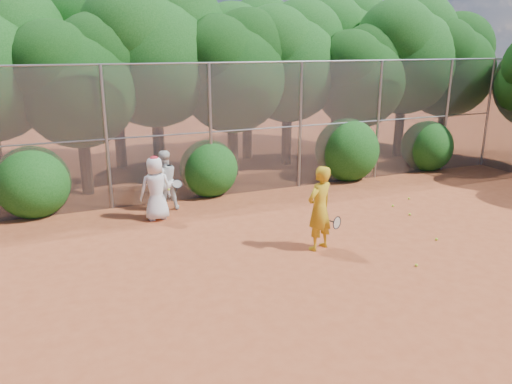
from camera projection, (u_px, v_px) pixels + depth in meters
name	position (u px, v px, depth m)	size (l,w,h in m)	color
ground	(346.00, 268.00, 10.46)	(80.00, 80.00, 0.00)	#9D4423
fence_back	(238.00, 128.00, 15.14)	(20.05, 0.09, 4.03)	gray
tree_2	(79.00, 77.00, 14.72)	(3.99, 3.47, 5.47)	black
tree_3	(155.00, 48.00, 16.31)	(4.89, 4.26, 6.70)	black
tree_4	(233.00, 67.00, 16.88)	(4.19, 3.64, 5.73)	black
tree_5	(289.00, 57.00, 18.43)	(4.51, 3.92, 6.17)	black
tree_6	(360.00, 73.00, 18.63)	(3.86, 3.36, 5.29)	black
tree_7	(406.00, 50.00, 19.86)	(4.77, 4.14, 6.53)	black
tree_8	(449.00, 62.00, 20.46)	(4.25, 3.70, 5.82)	black
tree_10	(114.00, 41.00, 17.82)	(5.15, 4.48, 7.06)	black
tree_11	(248.00, 53.00, 19.44)	(4.64, 4.03, 6.35)	black
tree_12	(339.00, 44.00, 21.54)	(5.02, 4.37, 6.88)	black
bush_0	(32.00, 179.00, 13.52)	(2.00, 2.00, 2.00)	#114612
bush_1	(209.00, 166.00, 15.40)	(1.80, 1.80, 1.80)	#114612
bush_2	(347.00, 147.00, 17.20)	(2.20, 2.20, 2.20)	#114612
bush_3	(427.00, 144.00, 18.54)	(1.90, 1.90, 1.90)	#114612
player_yellow	(320.00, 208.00, 11.19)	(0.91, 0.69, 1.95)	gold
player_teen	(156.00, 188.00, 13.15)	(0.87, 0.60, 1.74)	silver
player_white	(164.00, 180.00, 13.93)	(0.91, 0.80, 1.71)	silver
ball_0	(410.00, 214.00, 13.67)	(0.07, 0.07, 0.07)	#B6DA27
ball_1	(409.00, 198.00, 15.07)	(0.07, 0.07, 0.07)	#B6DA27
ball_2	(416.00, 265.00, 10.52)	(0.07, 0.07, 0.07)	#B6DA27
ball_3	(436.00, 239.00, 11.92)	(0.07, 0.07, 0.07)	#B6DA27
ball_4	(393.00, 206.00, 14.39)	(0.07, 0.07, 0.07)	#B6DA27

